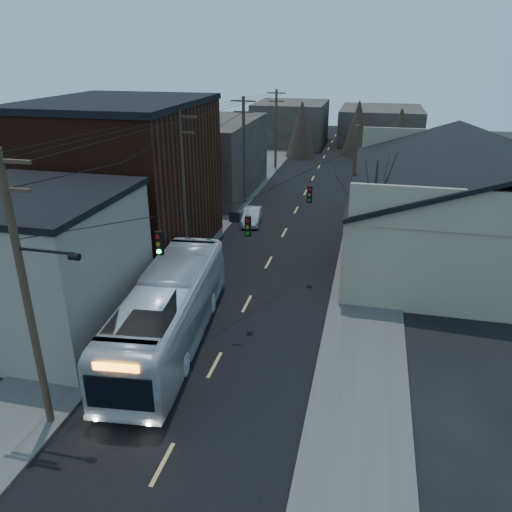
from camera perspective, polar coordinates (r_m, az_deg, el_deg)
The scene contains 13 objects.
road_surface at distance 42.62m, azimuth 4.19°, elevation 4.47°, with size 9.00×110.00×0.02m, color black.
sidewalk_left at distance 44.01m, azimuth -4.22°, elevation 5.13°, with size 4.00×110.00×0.12m, color #474744.
sidewalk_right at distance 42.17m, azimuth 12.96°, elevation 3.81°, with size 4.00×110.00×0.12m, color #474744.
building_clapboard at distance 26.20m, azimuth -23.42°, elevation -1.22°, with size 8.00×8.00×7.00m, color slate.
building_brick at distance 35.08m, azimuth -14.85°, elevation 8.26°, with size 10.00×12.00×10.00m, color black.
building_left_far at distance 49.59m, azimuth -5.65°, elevation 11.19°, with size 9.00×14.00×7.00m, color #302B27.
warehouse at distance 37.24m, azimuth 23.21°, elevation 4.29°, with size 16.16×20.60×7.73m.
building_far_left at distance 76.70m, azimuth 4.01°, elevation 14.92°, with size 10.00×12.00×6.00m, color #302B27.
building_far_right at distance 80.76m, azimuth 14.04°, elevation 14.36°, with size 12.00×14.00×5.00m, color #302B27.
bare_tree at distance 31.56m, azimuth 13.18°, elevation 4.20°, with size 0.40×0.40×7.20m, color black.
utility_lines at distance 36.37m, azimuth -2.00°, elevation 9.42°, with size 11.24×45.28×10.50m.
bus at distance 24.14m, azimuth -9.94°, elevation -6.23°, with size 2.95×12.62×3.51m, color silver.
parked_car at distance 40.79m, azimuth -0.49°, elevation 4.61°, with size 1.34×3.84×1.27m, color #B7BAC0.
Camera 1 is at (6.12, -10.04, 13.29)m, focal length 35.00 mm.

